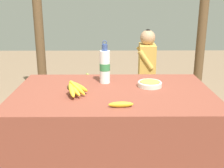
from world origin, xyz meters
TOP-DOWN VIEW (x-y plane):
  - market_counter at (0.00, 0.00)m, footprint 1.49×0.95m
  - banana_bunch_ripe at (-0.27, -0.09)m, footprint 0.16×0.25m
  - serving_bowl at (0.29, 0.11)m, footprint 0.19×0.19m
  - water_bottle at (-0.06, 0.22)m, footprint 0.09×0.09m
  - loose_banana_front at (0.05, -0.33)m, footprint 0.16×0.05m
  - wooden_bench at (0.12, 1.53)m, footprint 1.63×0.32m
  - seated_vendor at (0.41, 1.50)m, footprint 0.41×0.40m
  - banana_bunch_green at (-0.30, 1.54)m, footprint 0.15×0.26m
  - support_post_near at (-0.97, 1.80)m, footprint 0.12×0.12m
  - support_post_far at (1.22, 1.80)m, footprint 0.12×0.12m

SIDE VIEW (x-z plane):
  - wooden_bench at x=0.12m, z-range 0.14..0.56m
  - market_counter at x=0.00m, z-range 0.00..0.78m
  - banana_bunch_green at x=-0.30m, z-range 0.41..0.52m
  - seated_vendor at x=0.41m, z-range 0.08..1.17m
  - loose_banana_front at x=0.05m, z-range 0.78..0.82m
  - serving_bowl at x=0.29m, z-range 0.79..0.83m
  - banana_bunch_ripe at x=-0.27m, z-range 0.78..0.90m
  - water_bottle at x=-0.06m, z-range 0.75..1.10m
  - support_post_near at x=-0.97m, z-range 0.00..2.49m
  - support_post_far at x=1.22m, z-range 0.00..2.49m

